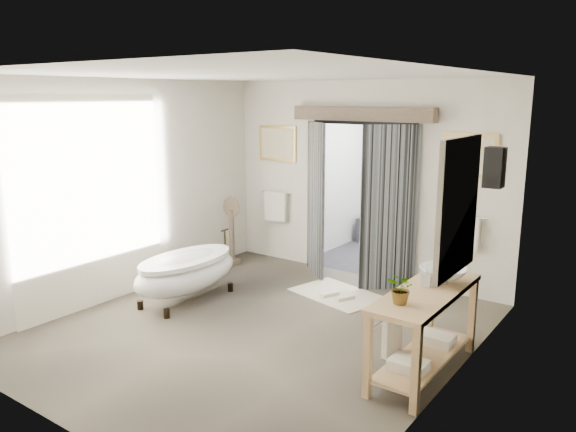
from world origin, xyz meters
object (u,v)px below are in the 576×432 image
Objects in this scene: rug at (338,294)px; vanity at (422,324)px; clawfoot_tub at (186,271)px; basin at (443,275)px.

vanity is at bearing -38.66° from rug.
clawfoot_tub is 3.55× the size of basin.
clawfoot_tub is 2.08m from rug.
basin reaches higher than clawfoot_tub.
vanity is 1.33× the size of rug.
clawfoot_tub is 3.43m from basin.
basin is at bearing 4.18° from clawfoot_tub.
vanity is at bearing -1.45° from clawfoot_tub.
basin is (0.06, 0.33, 0.43)m from vanity.
rug is 2.34m from basin.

